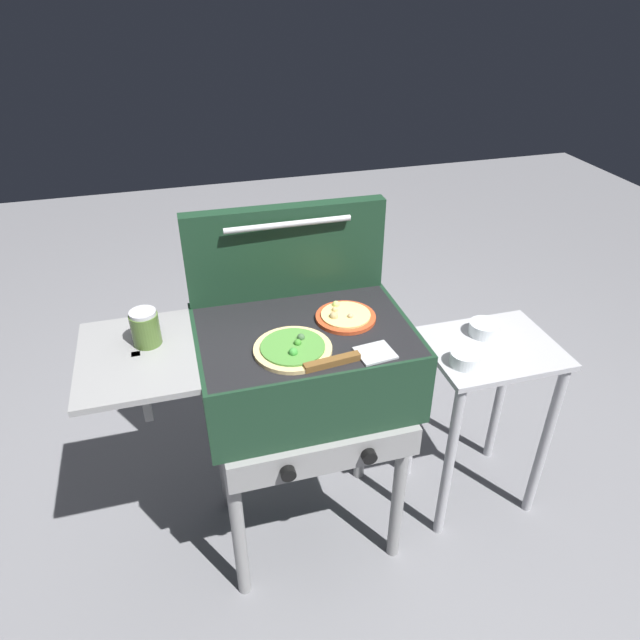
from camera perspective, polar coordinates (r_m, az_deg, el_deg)
The scene contains 10 objects.
ground_plane at distance 2.30m, azimuth -1.27°, elevation -19.88°, with size 8.00×8.00×0.00m, color gray.
grill at distance 1.76m, azimuth -1.97°, elevation -4.88°, with size 0.96×0.53×0.90m.
grill_lid_open at distance 1.79m, azimuth -3.42°, elevation 6.87°, with size 0.63×0.09×0.30m.
pizza_veggie at distance 1.58m, azimuth -2.73°, elevation -2.86°, with size 0.22×0.22×0.03m.
pizza_cheese at distance 1.72m, azimuth 2.52°, elevation 0.37°, with size 0.18×0.18×0.03m.
sauce_jar at distance 1.66m, azimuth -17.08°, elevation -0.75°, with size 0.08×0.08×0.11m.
spatula at distance 1.55m, azimuth 3.04°, elevation -3.82°, with size 0.26×0.10×0.02m.
prep_table at distance 2.14m, azimuth 16.05°, elevation -6.85°, with size 0.44×0.36×0.71m.
topping_bowl_near at distance 2.07m, azimuth 16.09°, elevation -0.86°, with size 0.11×0.11×0.04m.
topping_bowl_far at distance 1.90m, azimuth 14.31°, elevation -3.79°, with size 0.10×0.10×0.04m.
Camera 1 is at (-0.33, -1.37, 1.82)m, focal length 31.98 mm.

